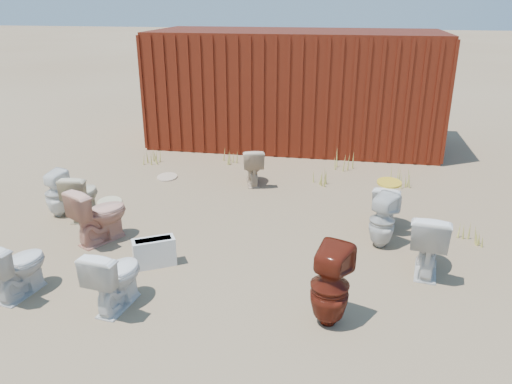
% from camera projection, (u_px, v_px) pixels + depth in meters
% --- Properties ---
extents(ground, '(100.00, 100.00, 0.00)m').
position_uv_depth(ground, '(248.00, 248.00, 6.47)').
color(ground, brown).
rests_on(ground, ground).
extents(shipping_container, '(6.00, 2.40, 2.40)m').
position_uv_depth(shipping_container, '(295.00, 88.00, 10.80)').
color(shipping_container, '#4E170D').
rests_on(shipping_container, ground).
extents(toilet_front_a, '(0.49, 0.73, 0.68)m').
position_uv_depth(toilet_front_a, '(18.00, 266.00, 5.35)').
color(toilet_front_a, silver).
rests_on(toilet_front_a, ground).
extents(toilet_front_pink, '(0.73, 0.86, 0.76)m').
position_uv_depth(toilet_front_pink, '(100.00, 214.00, 6.54)').
color(toilet_front_pink, tan).
rests_on(toilet_front_pink, ground).
extents(toilet_front_c, '(0.48, 0.73, 0.70)m').
position_uv_depth(toilet_front_c, '(115.00, 277.00, 5.13)').
color(toilet_front_c, white).
rests_on(toilet_front_c, ground).
extents(toilet_front_maroon, '(0.49, 0.50, 0.85)m').
position_uv_depth(toilet_front_maroon, '(330.00, 286.00, 4.83)').
color(toilet_front_maroon, '#5C1B0F').
rests_on(toilet_front_maroon, ground).
extents(toilet_front_e, '(0.54, 0.81, 0.77)m').
position_uv_depth(toilet_front_e, '(429.00, 242.00, 5.79)').
color(toilet_front_e, silver).
rests_on(toilet_front_e, ground).
extents(toilet_back_a, '(0.40, 0.40, 0.70)m').
position_uv_depth(toilet_back_a, '(56.00, 194.00, 7.31)').
color(toilet_back_a, white).
rests_on(toilet_back_a, ground).
extents(toilet_back_beige_left, '(0.44, 0.70, 0.69)m').
position_uv_depth(toilet_back_beige_left, '(82.00, 195.00, 7.26)').
color(toilet_back_beige_left, '#C6B790').
rests_on(toilet_back_beige_left, ground).
extents(toilet_back_beige_right, '(0.52, 0.71, 0.65)m').
position_uv_depth(toilet_back_beige_right, '(253.00, 166.00, 8.60)').
color(toilet_back_beige_right, '#C9B093').
rests_on(toilet_back_beige_right, ground).
extents(toilet_back_yellowlid, '(0.48, 0.70, 0.66)m').
position_uv_depth(toilet_back_yellowlid, '(387.00, 206.00, 6.94)').
color(toilet_back_yellowlid, silver).
rests_on(toilet_back_yellowlid, ground).
extents(toilet_back_e, '(0.46, 0.46, 0.72)m').
position_uv_depth(toilet_back_e, '(382.00, 221.00, 6.39)').
color(toilet_back_e, silver).
rests_on(toilet_back_e, ground).
extents(yellow_lid, '(0.33, 0.42, 0.02)m').
position_uv_depth(yellow_lid, '(389.00, 183.00, 6.82)').
color(yellow_lid, gold).
rests_on(yellow_lid, toilet_back_yellowlid).
extents(loose_tank, '(0.53, 0.43, 0.35)m').
position_uv_depth(loose_tank, '(154.00, 252.00, 5.99)').
color(loose_tank, white).
rests_on(loose_tank, ground).
extents(loose_lid_near, '(0.55, 0.61, 0.02)m').
position_uv_depth(loose_lid_near, '(110.00, 202.00, 7.89)').
color(loose_lid_near, '#C1B78B').
rests_on(loose_lid_near, ground).
extents(loose_lid_far, '(0.43, 0.52, 0.02)m').
position_uv_depth(loose_lid_far, '(167.00, 177.00, 9.00)').
color(loose_lid_far, '#C4A98E').
rests_on(loose_lid_far, ground).
extents(weed_clump_a, '(0.36, 0.36, 0.28)m').
position_uv_depth(weed_clump_a, '(150.00, 155.00, 9.79)').
color(weed_clump_a, '#ACA544').
rests_on(weed_clump_a, ground).
extents(weed_clump_b, '(0.32, 0.32, 0.29)m').
position_uv_depth(weed_clump_b, '(320.00, 177.00, 8.60)').
color(weed_clump_b, '#ACA544').
rests_on(weed_clump_b, ground).
extents(weed_clump_c, '(0.36, 0.36, 0.36)m').
position_uv_depth(weed_clump_c, '(400.00, 176.00, 8.52)').
color(weed_clump_c, '#ACA544').
rests_on(weed_clump_c, ground).
extents(weed_clump_d, '(0.30, 0.30, 0.24)m').
position_uv_depth(weed_clump_d, '(230.00, 157.00, 9.75)').
color(weed_clump_d, '#ACA544').
rests_on(weed_clump_d, ground).
extents(weed_clump_e, '(0.34, 0.34, 0.34)m').
position_uv_depth(weed_clump_e, '(344.00, 160.00, 9.42)').
color(weed_clump_e, '#ACA544').
rests_on(weed_clump_e, ground).
extents(weed_clump_f, '(0.28, 0.28, 0.23)m').
position_uv_depth(weed_clump_f, '(472.00, 234.00, 6.59)').
color(weed_clump_f, '#ACA544').
rests_on(weed_clump_f, ground).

